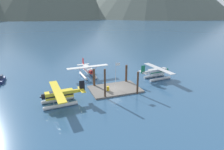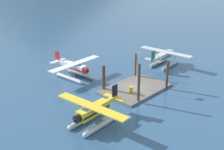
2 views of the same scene
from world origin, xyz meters
name	(u,v)px [view 1 (image 1 of 2)]	position (x,y,z in m)	size (l,w,h in m)	color
ground_plane	(115,90)	(0.00, 0.00, 0.00)	(1200.00, 1200.00, 0.00)	#2D5175
dock_platform	(115,89)	(0.00, 0.00, 0.15)	(10.35, 6.87, 0.30)	#66605B
piling_near_left	(105,84)	(-3.26, -3.16, 2.88)	(0.37, 0.37, 5.77)	#4C3323
piling_near_right	(138,83)	(3.52, -3.36, 2.27)	(0.40, 0.40, 4.55)	#4C3323
piling_far_left	(94,78)	(-3.60, 3.25, 2.02)	(0.50, 0.50, 4.04)	#4C3323
piling_far_right	(126,74)	(4.01, 3.12, 2.09)	(0.49, 0.49, 4.19)	#4C3323
flagpole	(116,72)	(0.22, -0.12, 3.87)	(0.95, 0.10, 5.70)	silver
fuel_drum	(108,89)	(-1.78, -0.62, 0.74)	(0.62, 0.62, 0.88)	gold
seaplane_white_bow_left	(88,71)	(-3.25, 10.43, 1.58)	(10.46, 7.98, 3.84)	#B7BABF
seaplane_silver_stbd_fwd	(157,73)	(12.19, 2.84, 1.58)	(7.97, 10.47, 3.84)	#B7BABF
seaplane_yellow_port_aft	(59,96)	(-11.64, -2.79, 1.58)	(7.97, 10.47, 3.84)	#B7BABF
boat_navy_open_west	(1,80)	(-23.35, 14.02, 0.49)	(1.64, 4.89, 1.50)	navy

